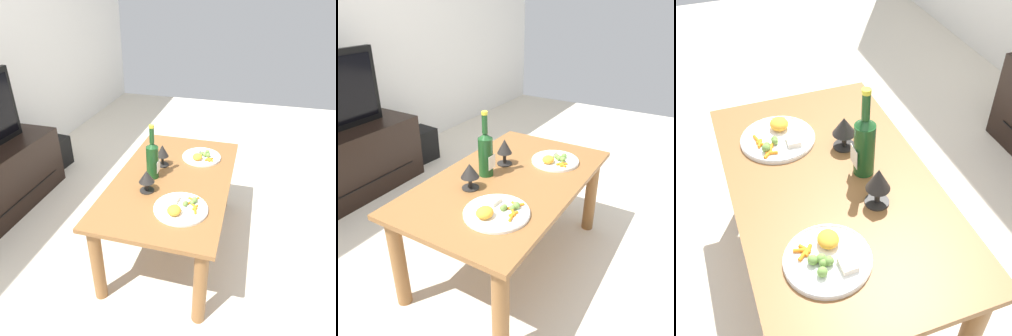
{
  "view_description": "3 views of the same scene",
  "coord_description": "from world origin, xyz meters",
  "views": [
    {
      "loc": [
        -1.6,
        -0.41,
        1.53
      ],
      "look_at": [
        0.02,
        0.04,
        0.57
      ],
      "focal_mm": 34.21,
      "sensor_mm": 36.0,
      "label": 1
    },
    {
      "loc": [
        -1.34,
        -0.8,
        1.36
      ],
      "look_at": [
        0.01,
        0.02,
        0.57
      ],
      "focal_mm": 37.66,
      "sensor_mm": 36.0,
      "label": 2
    },
    {
      "loc": [
        1.03,
        -0.34,
        1.56
      ],
      "look_at": [
        -0.01,
        0.04,
        0.57
      ],
      "focal_mm": 46.96,
      "sensor_mm": 36.0,
      "label": 3
    }
  ],
  "objects": [
    {
      "name": "dining_table",
      "position": [
        0.0,
        0.0,
        0.42
      ],
      "size": [
        1.18,
        0.68,
        0.52
      ],
      "color": "brown",
      "rests_on": "ground_plane"
    },
    {
      "name": "dinner_plate_right",
      "position": [
        0.3,
        -0.12,
        0.53
      ],
      "size": [
        0.26,
        0.26,
        0.05
      ],
      "color": "white",
      "rests_on": "dining_table"
    },
    {
      "name": "goblet_right",
      "position": [
        0.13,
        0.11,
        0.61
      ],
      "size": [
        0.08,
        0.08,
        0.14
      ],
      "color": "black",
      "rests_on": "dining_table"
    },
    {
      "name": "goblet_left",
      "position": [
        -0.18,
        0.11,
        0.61
      ],
      "size": [
        0.09,
        0.09,
        0.13
      ],
      "color": "black",
      "rests_on": "dining_table"
    },
    {
      "name": "dinner_plate_left",
      "position": [
        -0.3,
        -0.12,
        0.53
      ],
      "size": [
        0.28,
        0.28,
        0.06
      ],
      "color": "white",
      "rests_on": "dining_table"
    },
    {
      "name": "wine_bottle",
      "position": [
        -0.02,
        0.12,
        0.64
      ],
      "size": [
        0.07,
        0.08,
        0.34
      ],
      "color": "#19471E",
      "rests_on": "dining_table"
    },
    {
      "name": "floor_speaker",
      "position": [
        0.75,
        1.36,
        0.14
      ],
      "size": [
        0.24,
        0.24,
        0.28
      ],
      "primitive_type": "cube",
      "rotation": [
        0.0,
        0.0,
        -0.09
      ],
      "color": "black",
      "rests_on": "ground_plane"
    },
    {
      "name": "ground_plane",
      "position": [
        0.0,
        0.0,
        0.0
      ],
      "size": [
        6.4,
        6.4,
        0.0
      ],
      "primitive_type": "plane",
      "color": "beige"
    }
  ]
}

